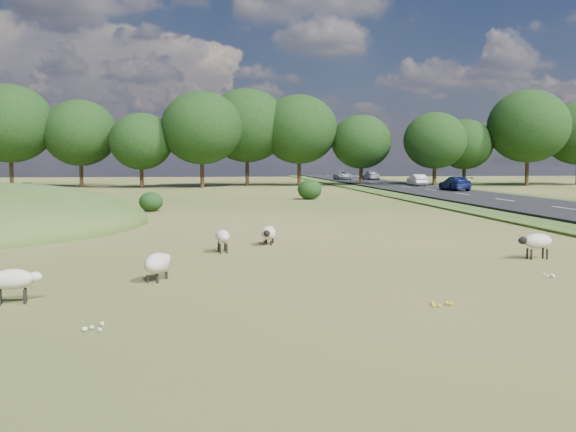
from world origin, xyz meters
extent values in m
plane|color=#3B591C|center=(0.00, 20.00, 0.00)|extent=(160.00, 160.00, 0.00)
cube|color=black|center=(20.00, 30.00, 0.12)|extent=(8.00, 150.00, 0.25)
cylinder|color=black|center=(-23.43, 55.54, 2.09)|extent=(0.44, 0.44, 4.18)
ellipsoid|color=black|center=(-23.43, 55.54, 7.20)|extent=(9.75, 9.75, 8.78)
cylinder|color=black|center=(-15.94, 56.24, 1.80)|extent=(0.44, 0.44, 3.61)
ellipsoid|color=black|center=(-15.94, 56.24, 6.21)|extent=(8.41, 8.41, 7.57)
cylinder|color=black|center=(-8.82, 53.43, 1.51)|extent=(0.44, 0.44, 3.02)
ellipsoid|color=black|center=(-8.82, 53.43, 5.20)|extent=(7.04, 7.04, 6.34)
cylinder|color=black|center=(-2.08, 52.98, 1.95)|extent=(0.44, 0.44, 3.90)
ellipsoid|color=black|center=(-2.08, 52.98, 6.71)|extent=(9.09, 9.09, 8.18)
cylinder|color=black|center=(3.25, 57.90, 2.11)|extent=(0.44, 0.44, 4.22)
ellipsoid|color=black|center=(3.25, 57.90, 7.27)|extent=(9.85, 9.85, 8.86)
cylinder|color=black|center=(9.45, 56.94, 1.97)|extent=(0.44, 0.44, 3.94)
ellipsoid|color=black|center=(9.45, 56.94, 6.79)|extent=(9.20, 9.20, 8.28)
cylinder|color=black|center=(16.87, 56.01, 1.54)|extent=(0.44, 0.44, 3.09)
ellipsoid|color=black|center=(16.87, 56.01, 5.32)|extent=(7.20, 7.20, 6.48)
cylinder|color=black|center=(24.77, 52.46, 1.56)|extent=(0.44, 0.44, 3.12)
ellipsoid|color=black|center=(24.77, 52.46, 5.38)|extent=(7.29, 7.29, 6.56)
cylinder|color=black|center=(29.90, 56.26, 1.47)|extent=(0.44, 0.44, 2.93)
ellipsoid|color=black|center=(29.90, 56.26, 5.05)|extent=(6.84, 6.84, 6.16)
cylinder|color=black|center=(36.86, 53.95, 2.08)|extent=(0.44, 0.44, 4.16)
ellipsoid|color=black|center=(36.86, 53.95, 7.17)|extent=(9.71, 9.71, 8.74)
ellipsoid|color=black|center=(-4.56, 19.52, 0.59)|extent=(1.45, 1.45, 1.18)
ellipsoid|color=black|center=(6.75, 30.26, 0.79)|extent=(1.93, 1.93, 1.58)
ellipsoid|color=black|center=(-14.95, 31.00, 0.71)|extent=(1.74, 1.74, 1.42)
ellipsoid|color=beige|center=(-2.23, -3.31, 0.46)|extent=(0.84, 1.15, 0.53)
ellipsoid|color=silver|center=(-2.05, -2.78, 0.49)|extent=(0.34, 0.40, 0.26)
cylinder|color=black|center=(-2.26, -2.98, 0.10)|extent=(0.07, 0.07, 0.19)
cylinder|color=black|center=(-2.01, -3.06, 0.10)|extent=(0.07, 0.07, 0.19)
cylinder|color=black|center=(-2.44, -3.55, 0.10)|extent=(0.07, 0.07, 0.19)
cylinder|color=black|center=(-2.20, -3.63, 0.10)|extent=(0.07, 0.07, 0.19)
ellipsoid|color=beige|center=(1.22, 3.48, 0.43)|extent=(0.71, 1.06, 0.50)
ellipsoid|color=black|center=(1.11, 2.96, 0.47)|extent=(0.30, 0.36, 0.25)
cylinder|color=black|center=(1.28, 3.17, 0.09)|extent=(0.07, 0.07, 0.18)
cylinder|color=black|center=(1.04, 3.22, 0.09)|extent=(0.07, 0.07, 0.18)
cylinder|color=black|center=(1.40, 3.73, 0.09)|extent=(0.07, 0.07, 0.18)
cylinder|color=black|center=(1.16, 3.78, 0.09)|extent=(0.07, 0.07, 0.18)
ellipsoid|color=beige|center=(-5.10, -5.64, 0.54)|extent=(0.94, 0.62, 0.44)
ellipsoid|color=silver|center=(-4.64, -5.55, 0.57)|extent=(0.32, 0.26, 0.22)
cylinder|color=black|center=(-4.87, -5.48, 0.16)|extent=(0.06, 0.06, 0.31)
cylinder|color=black|center=(-4.83, -5.70, 0.16)|extent=(0.06, 0.06, 0.31)
cylinder|color=black|center=(-5.37, -5.59, 0.16)|extent=(0.06, 0.06, 0.31)
ellipsoid|color=beige|center=(-0.49, 1.59, 0.55)|extent=(0.56, 0.92, 0.45)
ellipsoid|color=silver|center=(-0.54, 2.07, 0.58)|extent=(0.24, 0.31, 0.23)
cylinder|color=black|center=(-0.63, 1.84, 0.16)|extent=(0.06, 0.06, 0.32)
cylinder|color=black|center=(-0.41, 1.86, 0.16)|extent=(0.06, 0.06, 0.32)
cylinder|color=black|center=(-0.57, 1.32, 0.16)|extent=(0.06, 0.06, 0.32)
cylinder|color=black|center=(-0.35, 1.35, 0.16)|extent=(0.06, 0.06, 0.32)
ellipsoid|color=beige|center=(9.29, -0.99, 0.57)|extent=(0.95, 0.55, 0.47)
ellipsoid|color=black|center=(8.79, -1.02, 0.61)|extent=(0.31, 0.24, 0.24)
cylinder|color=black|center=(9.03, -1.12, 0.17)|extent=(0.07, 0.07, 0.34)
cylinder|color=black|center=(9.01, -0.89, 0.17)|extent=(0.07, 0.07, 0.34)
cylinder|color=black|center=(9.56, -1.09, 0.17)|extent=(0.07, 0.07, 0.34)
cylinder|color=black|center=(9.55, -0.86, 0.17)|extent=(0.07, 0.07, 0.34)
imported|color=#97989E|center=(21.90, 71.37, 0.91)|extent=(1.86, 4.56, 1.32)
imported|color=#B9BDC1|center=(18.10, 73.16, 0.88)|extent=(2.10, 4.56, 1.27)
imported|color=navy|center=(21.90, 38.56, 0.91)|extent=(1.86, 4.57, 1.33)
imported|color=white|center=(21.90, 50.04, 0.88)|extent=(1.33, 3.81, 1.26)
camera|label=1|loc=(-0.75, -19.85, 3.09)|focal=40.00mm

